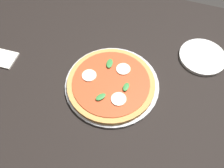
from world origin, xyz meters
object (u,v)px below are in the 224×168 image
dining_table (111,90)px  pizza (111,83)px  serving_tray (112,85)px  napkin (1,58)px  plate_white (202,57)px

dining_table → pizza: (-0.01, 0.03, 0.11)m
serving_tray → pizza: size_ratio=1.08×
serving_tray → napkin: (0.50, 0.03, -0.00)m
dining_table → pizza: 0.11m
napkin → dining_table: bearing=-173.9°
pizza → dining_table: bearing=-67.3°
napkin → serving_tray: bearing=-176.7°
dining_table → plate_white: plate_white is taller
pizza → plate_white: size_ratio=1.73×
plate_white → dining_table: bearing=35.4°
serving_tray → plate_white: plate_white is taller
serving_tray → napkin: serving_tray is taller
dining_table → serving_tray: 0.09m
serving_tray → pizza: 0.02m
plate_white → napkin: 0.87m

